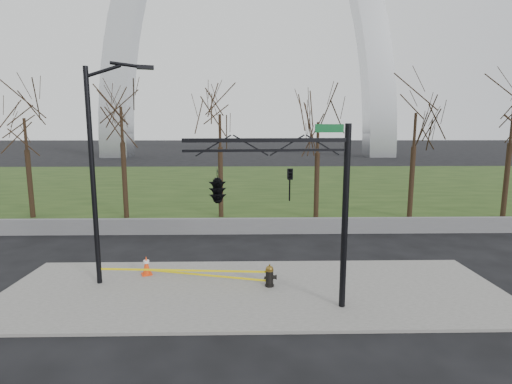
{
  "coord_description": "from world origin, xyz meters",
  "views": [
    {
      "loc": [
        -0.17,
        -13.18,
        5.75
      ],
      "look_at": [
        0.13,
        2.0,
        3.35
      ],
      "focal_mm": 26.87,
      "sensor_mm": 36.0,
      "label": 1
    }
  ],
  "objects_px": {
    "fire_hydrant": "(270,276)",
    "traffic_cone": "(146,265)",
    "traffic_signal_mast": "(243,186)",
    "street_light": "(98,161)"
  },
  "relations": [
    {
      "from": "fire_hydrant",
      "to": "traffic_cone",
      "type": "bearing_deg",
      "value": 168.92
    },
    {
      "from": "traffic_cone",
      "to": "street_light",
      "type": "height_order",
      "value": "street_light"
    },
    {
      "from": "street_light",
      "to": "traffic_signal_mast",
      "type": "relative_size",
      "value": 1.37
    },
    {
      "from": "traffic_cone",
      "to": "street_light",
      "type": "relative_size",
      "value": 0.09
    },
    {
      "from": "fire_hydrant",
      "to": "street_light",
      "type": "relative_size",
      "value": 0.1
    },
    {
      "from": "street_light",
      "to": "fire_hydrant",
      "type": "bearing_deg",
      "value": -21.18
    },
    {
      "from": "fire_hydrant",
      "to": "traffic_signal_mast",
      "type": "distance_m",
      "value": 4.32
    },
    {
      "from": "traffic_cone",
      "to": "traffic_signal_mast",
      "type": "xyz_separation_m",
      "value": [
        3.91,
        -3.35,
        3.67
      ]
    },
    {
      "from": "traffic_cone",
      "to": "traffic_signal_mast",
      "type": "distance_m",
      "value": 6.32
    },
    {
      "from": "fire_hydrant",
      "to": "traffic_cone",
      "type": "relative_size",
      "value": 1.09
    }
  ]
}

